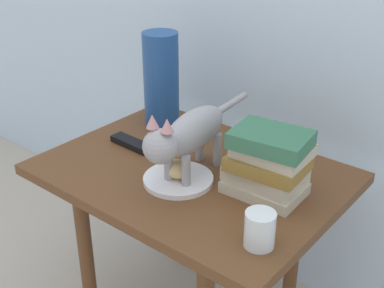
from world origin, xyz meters
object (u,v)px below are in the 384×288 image
(plate, at_px, (178,179))
(bread_roll, at_px, (177,169))
(side_table, at_px, (192,193))
(candle_jar, at_px, (260,231))
(tv_remote, at_px, (132,143))
(green_vase, at_px, (161,81))
(cat, at_px, (188,134))
(book_stack, at_px, (268,163))

(plate, bearing_deg, bread_roll, -161.99)
(side_table, distance_m, plate, 0.12)
(side_table, distance_m, candle_jar, 0.39)
(plate, distance_m, candle_jar, 0.34)
(candle_jar, xyz_separation_m, tv_remote, (-0.57, 0.17, -0.03))
(side_table, distance_m, green_vase, 0.40)
(cat, relative_size, book_stack, 2.23)
(bread_roll, xyz_separation_m, green_vase, (-0.28, 0.25, 0.12))
(plate, bearing_deg, tv_remote, 164.18)
(side_table, xyz_separation_m, green_vase, (-0.27, 0.17, 0.24))
(bread_roll, xyz_separation_m, cat, (0.01, 0.04, 0.09))
(side_table, distance_m, book_stack, 0.29)
(tv_remote, bearing_deg, bread_roll, -14.08)
(bread_roll, relative_size, book_stack, 0.37)
(side_table, distance_m, cat, 0.22)
(cat, bearing_deg, side_table, 116.41)
(candle_jar, bearing_deg, cat, 157.32)
(plate, relative_size, book_stack, 0.89)
(book_stack, distance_m, tv_remote, 0.47)
(cat, relative_size, tv_remote, 3.19)
(side_table, bearing_deg, candle_jar, -27.37)
(bread_roll, height_order, green_vase, green_vase)
(bread_roll, distance_m, candle_jar, 0.34)
(side_table, bearing_deg, green_vase, 147.45)
(green_vase, bearing_deg, tv_remote, -79.67)
(tv_remote, bearing_deg, green_vase, 102.54)
(side_table, xyz_separation_m, candle_jar, (0.33, -0.17, 0.12))
(side_table, bearing_deg, plate, -79.34)
(book_stack, relative_size, green_vase, 0.68)
(plate, bearing_deg, side_table, 100.66)
(cat, bearing_deg, tv_remote, 172.00)
(cat, height_order, green_vase, green_vase)
(candle_jar, bearing_deg, side_table, 152.63)
(candle_jar, bearing_deg, green_vase, 150.26)
(side_table, relative_size, bread_roll, 10.35)
(cat, distance_m, tv_remote, 0.29)
(green_vase, bearing_deg, side_table, -32.55)
(bread_roll, height_order, candle_jar, candle_jar)
(book_stack, distance_m, green_vase, 0.52)
(bread_roll, bearing_deg, candle_jar, -16.38)
(side_table, relative_size, candle_jar, 9.74)
(side_table, height_order, cat, cat)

